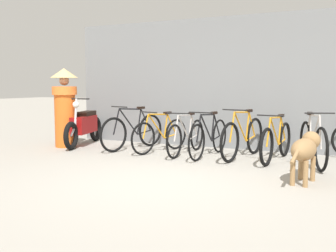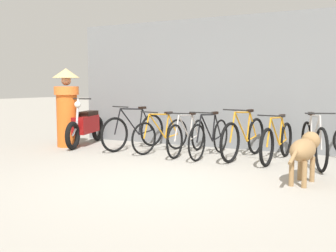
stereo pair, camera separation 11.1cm
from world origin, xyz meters
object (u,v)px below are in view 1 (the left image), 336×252
object	(u,v)px
bicycle_4	(243,138)
bicycle_5	(276,142)
motorcycle	(84,126)
person_in_robes	(65,105)
bicycle_6	(313,143)
bicycle_0	(133,131)
bicycle_2	(186,137)
bicycle_1	(160,135)
bicycle_3	(209,137)
stray_dog	(305,149)

from	to	relation	value
bicycle_4	bicycle_5	distance (m)	0.61
motorcycle	person_in_robes	size ratio (longest dim) A/B	1.14
bicycle_6	motorcycle	size ratio (longest dim) A/B	0.82
bicycle_0	bicycle_4	bearing A→B (deg)	105.00
bicycle_2	bicycle_4	xyz separation A→B (m)	(1.10, 0.08, 0.03)
bicycle_0	motorcycle	world-z (taller)	motorcycle
bicycle_2	person_in_robes	world-z (taller)	person_in_robes
bicycle_0	bicycle_1	size ratio (longest dim) A/B	1.13
bicycle_0	bicycle_4	distance (m)	2.35
bicycle_3	bicycle_5	size ratio (longest dim) A/B	1.00
bicycle_1	bicycle_5	world-z (taller)	bicycle_5
stray_dog	bicycle_0	bearing A→B (deg)	75.94
bicycle_2	stray_dog	distance (m)	2.69
bicycle_6	bicycle_0	bearing A→B (deg)	-112.68
bicycle_3	bicycle_6	world-z (taller)	bicycle_6
motorcycle	bicycle_5	bearing A→B (deg)	74.47
bicycle_3	bicycle_4	xyz separation A→B (m)	(0.62, 0.12, 0.01)
stray_dog	bicycle_6	bearing A→B (deg)	8.43
bicycle_5	person_in_robes	bearing A→B (deg)	-79.42
bicycle_6	bicycle_5	bearing A→B (deg)	-123.13
bicycle_0	motorcycle	size ratio (longest dim) A/B	0.89
bicycle_1	bicycle_3	distance (m)	1.05
motorcycle	bicycle_3	bearing A→B (deg)	72.26
bicycle_5	bicycle_6	size ratio (longest dim) A/B	1.09
bicycle_1	stray_dog	distance (m)	3.21
stray_dog	bicycle_4	bearing A→B (deg)	48.84
bicycle_1	bicycle_4	distance (m)	1.67
bicycle_4	bicycle_0	bearing A→B (deg)	-80.71
bicycle_0	bicycle_5	bearing A→B (deg)	104.64
bicycle_0	bicycle_4	world-z (taller)	bicycle_4
bicycle_3	stray_dog	size ratio (longest dim) A/B	1.49
bicycle_3	motorcycle	bearing A→B (deg)	-88.78
bicycle_1	bicycle_4	size ratio (longest dim) A/B	0.86
motorcycle	bicycle_4	bearing A→B (deg)	74.71
bicycle_2	bicycle_4	distance (m)	1.10
bicycle_1	bicycle_4	bearing A→B (deg)	109.14
bicycle_2	bicycle_5	bearing A→B (deg)	93.16
bicycle_2	motorcycle	distance (m)	2.53
bicycle_2	bicycle_3	distance (m)	0.48
bicycle_3	person_in_robes	xyz separation A→B (m)	(-3.23, -0.21, 0.56)
bicycle_2	bicycle_3	xyz separation A→B (m)	(0.48, -0.05, 0.02)
bicycle_6	person_in_robes	xyz separation A→B (m)	(-5.07, -0.16, 0.55)
bicycle_1	bicycle_3	world-z (taller)	bicycle_3
bicycle_5	person_in_robes	xyz separation A→B (m)	(-4.45, -0.31, 0.58)
bicycle_1	person_in_robes	distance (m)	2.27
bicycle_4	bicycle_1	bearing A→B (deg)	-78.20
bicycle_4	bicycle_5	size ratio (longest dim) A/B	1.03
bicycle_2	motorcycle	size ratio (longest dim) A/B	0.88
bicycle_4	person_in_robes	bearing A→B (deg)	-75.34
motorcycle	bicycle_6	bearing A→B (deg)	72.82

